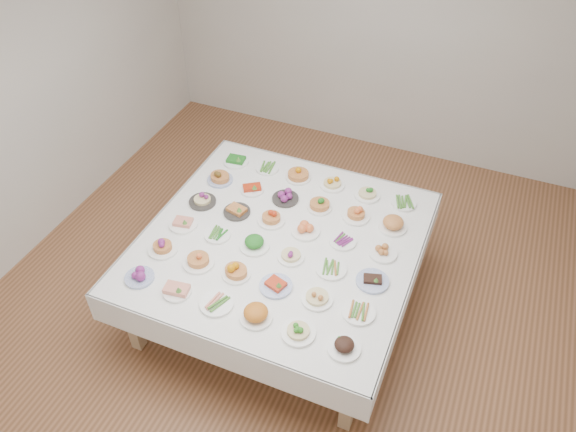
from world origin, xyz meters
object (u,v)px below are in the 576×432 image
at_px(dish_35, 404,203).
at_px(dish_18, 202,198).
at_px(dish_0, 139,275).
at_px(display_table, 281,246).

bearing_deg(dish_35, dish_18, -157.96).
bearing_deg(dish_0, dish_35, 44.81).
distance_m(dish_18, dish_35, 1.73).
distance_m(display_table, dish_35, 1.14).
xyz_separation_m(display_table, dish_18, (-0.80, 0.16, 0.12)).
relative_size(dish_0, dish_18, 0.95).
bearing_deg(dish_0, dish_18, 89.79).
relative_size(display_table, dish_0, 9.91).
bearing_deg(dish_18, display_table, -11.04).
bearing_deg(display_table, dish_35, 45.09).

